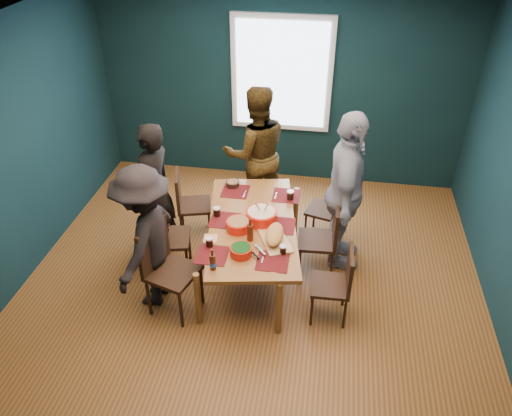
{
  "coord_description": "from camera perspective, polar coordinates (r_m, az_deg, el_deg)",
  "views": [
    {
      "loc": [
        0.7,
        -3.97,
        3.8
      ],
      "look_at": [
        0.01,
        0.25,
        0.89
      ],
      "focal_mm": 35.0,
      "sensor_mm": 36.0,
      "label": 1
    }
  ],
  "objects": [
    {
      "name": "chair_right_mid",
      "position": [
        5.47,
        7.94,
        -3.03
      ],
      "size": [
        0.43,
        0.43,
        0.9
      ],
      "rotation": [
        0.0,
        0.0,
        0.06
      ],
      "color": "black",
      "rests_on": "floor"
    },
    {
      "name": "napkin_a",
      "position": [
        5.33,
        3.68,
        -1.57
      ],
      "size": [
        0.16,
        0.16,
        0.0
      ],
      "primitive_type": "cube",
      "rotation": [
        0.0,
        0.0,
        0.37
      ],
      "color": "#F98F69",
      "rests_on": "dining_table"
    },
    {
      "name": "person_right",
      "position": [
        5.43,
        10.18,
        1.66
      ],
      "size": [
        0.47,
        1.09,
        1.86
      ],
      "primitive_type": "imported",
      "rotation": [
        0.0,
        0.0,
        1.58
      ],
      "color": "white",
      "rests_on": "floor"
    },
    {
      "name": "cola_glass_c",
      "position": [
        5.66,
        3.94,
        1.52
      ],
      "size": [
        0.08,
        0.08,
        0.11
      ],
      "color": "black",
      "rests_on": "dining_table"
    },
    {
      "name": "cola_glass_d",
      "position": [
        5.39,
        -4.5,
        -0.39
      ],
      "size": [
        0.08,
        0.08,
        0.11
      ],
      "color": "black",
      "rests_on": "dining_table"
    },
    {
      "name": "dining_table",
      "position": [
        5.34,
        -0.44,
        -2.29
      ],
      "size": [
        1.21,
        1.94,
        0.69
      ],
      "rotation": [
        0.0,
        0.0,
        0.17
      ],
      "color": "brown",
      "rests_on": "floor"
    },
    {
      "name": "person_far_left",
      "position": [
        5.73,
        -11.62,
        1.99
      ],
      "size": [
        0.56,
        0.69,
        1.62
      ],
      "primitive_type": "imported",
      "rotation": [
        0.0,
        0.0,
        4.37
      ],
      "color": "black",
      "rests_on": "floor"
    },
    {
      "name": "room",
      "position": [
        4.93,
        -0.15,
        4.68
      ],
      "size": [
        5.01,
        5.01,
        2.71
      ],
      "color": "brown",
      "rests_on": "ground"
    },
    {
      "name": "chair_left_near",
      "position": [
        5.04,
        -10.44,
        -6.16
      ],
      "size": [
        0.56,
        0.56,
        1.0
      ],
      "rotation": [
        0.0,
        0.0,
        -0.3
      ],
      "color": "black",
      "rests_on": "floor"
    },
    {
      "name": "cola_glass_b",
      "position": [
        4.87,
        3.1,
        -4.74
      ],
      "size": [
        0.07,
        0.07,
        0.1
      ],
      "color": "black",
      "rests_on": "dining_table"
    },
    {
      "name": "person_near_left",
      "position": [
        5.05,
        -12.45,
        -3.36
      ],
      "size": [
        0.69,
        1.08,
        1.58
      ],
      "primitive_type": "imported",
      "rotation": [
        0.0,
        0.0,
        4.61
      ],
      "color": "black",
      "rests_on": "floor"
    },
    {
      "name": "beer_bottle_a",
      "position": [
        4.69,
        -4.96,
        -6.17
      ],
      "size": [
        0.06,
        0.06,
        0.23
      ],
      "color": "#471B0C",
      "rests_on": "dining_table"
    },
    {
      "name": "beer_bottle_b",
      "position": [
        5.01,
        -0.68,
        -2.76
      ],
      "size": [
        0.07,
        0.07,
        0.26
      ],
      "color": "#471B0C",
      "rests_on": "dining_table"
    },
    {
      "name": "chair_left_mid",
      "position": [
        5.53,
        -10.74,
        -2.7
      ],
      "size": [
        0.49,
        0.49,
        0.92
      ],
      "rotation": [
        0.0,
        0.0,
        0.21
      ],
      "color": "black",
      "rests_on": "floor"
    },
    {
      "name": "napkin_b",
      "position": [
        5.11,
        -5.23,
        -3.47
      ],
      "size": [
        0.15,
        0.15,
        0.0
      ],
      "primitive_type": "cube",
      "rotation": [
        0.0,
        0.0,
        0.12
      ],
      "color": "#F98F69",
      "rests_on": "dining_table"
    },
    {
      "name": "small_bowl",
      "position": [
        5.91,
        -2.69,
        2.81
      ],
      "size": [
        0.16,
        0.16,
        0.07
      ],
      "color": "black",
      "rests_on": "dining_table"
    },
    {
      "name": "chair_right_near",
      "position": [
        4.98,
        9.46,
        -8.12
      ],
      "size": [
        0.39,
        0.39,
        0.83
      ],
      "rotation": [
        0.0,
        0.0,
        0.03
      ],
      "color": "black",
      "rests_on": "floor"
    },
    {
      "name": "person_back",
      "position": [
        6.27,
        -0.02,
        6.32
      ],
      "size": [
        1.03,
        0.92,
        1.74
      ],
      "primitive_type": "imported",
      "rotation": [
        0.0,
        0.0,
        3.52
      ],
      "color": "black",
      "rests_on": "floor"
    },
    {
      "name": "chair_left_far",
      "position": [
        6.06,
        -7.9,
        0.94
      ],
      "size": [
        0.48,
        0.48,
        0.87
      ],
      "rotation": [
        0.0,
        0.0,
        0.27
      ],
      "color": "black",
      "rests_on": "floor"
    },
    {
      "name": "bowl_dumpling",
      "position": [
        5.28,
        0.63,
        -0.92
      ],
      "size": [
        0.33,
        0.33,
        0.31
      ],
      "color": "red",
      "rests_on": "dining_table"
    },
    {
      "name": "cola_glass_a",
      "position": [
        4.97,
        -5.35,
        -3.86
      ],
      "size": [
        0.07,
        0.07,
        0.1
      ],
      "color": "black",
      "rests_on": "dining_table"
    },
    {
      "name": "napkin_c",
      "position": [
        4.73,
        2.38,
        -6.92
      ],
      "size": [
        0.15,
        0.15,
        0.0
      ],
      "primitive_type": "cube",
      "rotation": [
        0.0,
        0.0,
        0.26
      ],
      "color": "#F98F69",
      "rests_on": "dining_table"
    },
    {
      "name": "bowl_salad",
      "position": [
        5.18,
        -2.03,
        -1.93
      ],
      "size": [
        0.26,
        0.26,
        0.11
      ],
      "color": "red",
      "rests_on": "dining_table"
    },
    {
      "name": "bowl_herbs",
      "position": [
        4.86,
        -1.72,
        -4.88
      ],
      "size": [
        0.22,
        0.22,
        0.1
      ],
      "color": "red",
      "rests_on": "dining_table"
    },
    {
      "name": "cutting_board",
      "position": [
        5.03,
        2.12,
        -3.18
      ],
      "size": [
        0.43,
        0.63,
        0.13
      ],
      "rotation": [
        0.0,
        0.0,
        0.43
      ],
      "color": "tan",
      "rests_on": "dining_table"
    },
    {
      "name": "chair_right_far",
      "position": [
        6.0,
        8.52,
        0.26
      ],
      "size": [
        0.47,
        0.47,
        0.84
      ],
      "rotation": [
        0.0,
        0.0,
        -0.27
      ],
      "color": "black",
      "rests_on": "floor"
    }
  ]
}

